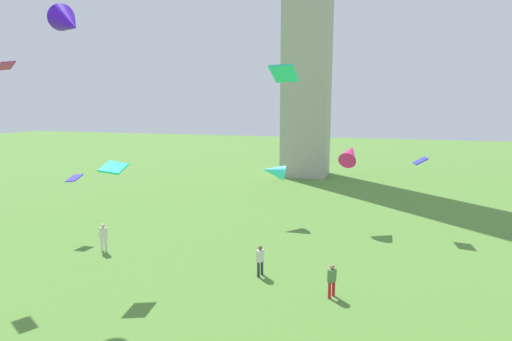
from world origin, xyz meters
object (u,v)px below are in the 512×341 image
(kite_flying_7, at_px, (114,167))
(kite_flying_10, at_px, (274,171))
(kite_flying_3, at_px, (420,161))
(kite_flying_2, at_px, (74,178))
(kite_flying_1, at_px, (350,154))
(kite_flying_4, at_px, (6,66))
(person_0, at_px, (332,279))
(person_2, at_px, (260,259))
(kite_flying_8, at_px, (284,74))
(person_1, at_px, (103,236))
(kite_flying_0, at_px, (69,23))

(kite_flying_7, bearing_deg, kite_flying_10, -37.89)
(kite_flying_3, bearing_deg, kite_flying_2, -75.09)
(kite_flying_1, bearing_deg, kite_flying_4, 46.01)
(person_0, xyz_separation_m, kite_flying_4, (-17.98, -0.77, 10.31))
(person_2, distance_m, kite_flying_7, 9.07)
(kite_flying_2, height_order, kite_flying_10, kite_flying_10)
(kite_flying_2, bearing_deg, kite_flying_8, 63.57)
(kite_flying_3, height_order, kite_flying_10, kite_flying_3)
(person_1, relative_size, kite_flying_10, 0.83)
(person_1, xyz_separation_m, kite_flying_1, (14.07, 10.98, 4.44))
(kite_flying_8, bearing_deg, kite_flying_7, -92.09)
(person_2, height_order, kite_flying_2, kite_flying_2)
(person_0, bearing_deg, kite_flying_1, 25.98)
(kite_flying_4, bearing_deg, kite_flying_3, 54.64)
(person_0, xyz_separation_m, kite_flying_7, (-11.23, -0.91, 4.99))
(kite_flying_0, height_order, kite_flying_1, kite_flying_0)
(person_1, height_order, kite_flying_4, kite_flying_4)
(person_2, xyz_separation_m, kite_flying_2, (-14.23, 2.63, 3.20))
(kite_flying_7, height_order, kite_flying_10, kite_flying_7)
(kite_flying_1, relative_size, kite_flying_10, 1.13)
(person_1, relative_size, kite_flying_0, 0.65)
(kite_flying_3, xyz_separation_m, kite_flying_10, (-10.62, -0.80, -1.15))
(kite_flying_4, bearing_deg, person_2, 33.18)
(person_0, xyz_separation_m, kite_flying_10, (-5.95, 11.46, 3.13))
(person_0, relative_size, kite_flying_8, 1.14)
(person_2, height_order, kite_flying_3, kite_flying_3)
(person_1, distance_m, kite_flying_3, 22.11)
(person_2, relative_size, kite_flying_8, 1.18)
(person_2, xyz_separation_m, kite_flying_3, (8.64, 10.95, 4.24))
(kite_flying_2, relative_size, kite_flying_3, 0.81)
(kite_flying_7, bearing_deg, kite_flying_4, 74.05)
(kite_flying_0, bearing_deg, person_2, -53.46)
(person_1, xyz_separation_m, kite_flying_8, (12.23, -3.05, 9.37))
(person_2, bearing_deg, kite_flying_0, 112.75)
(kite_flying_10, bearing_deg, kite_flying_3, 75.59)
(person_0, height_order, kite_flying_7, kite_flying_7)
(kite_flying_10, bearing_deg, person_1, -59.95)
(kite_flying_1, relative_size, kite_flying_7, 1.40)
(kite_flying_1, distance_m, kite_flying_8, 14.98)
(kite_flying_0, distance_m, kite_flying_7, 7.93)
(person_2, xyz_separation_m, kite_flying_10, (-1.99, 10.15, 3.10))
(kite_flying_4, distance_m, kite_flying_8, 15.86)
(person_0, xyz_separation_m, person_1, (-14.38, 1.85, 0.10))
(kite_flying_0, distance_m, kite_flying_1, 20.53)
(kite_flying_2, bearing_deg, person_0, 69.13)
(person_0, distance_m, kite_flying_2, 18.89)
(kite_flying_4, relative_size, kite_flying_7, 0.70)
(kite_flying_1, height_order, kite_flying_10, kite_flying_1)
(kite_flying_1, bearing_deg, kite_flying_8, 90.95)
(person_1, height_order, kite_flying_8, kite_flying_8)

